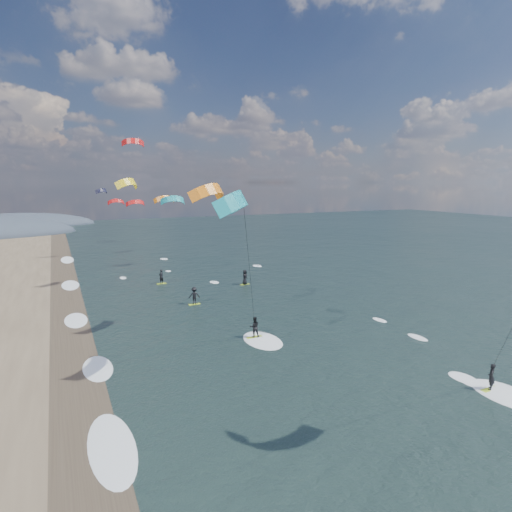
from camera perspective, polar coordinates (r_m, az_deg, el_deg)
name	(u,v)px	position (r m, az deg, el deg)	size (l,w,h in m)	color
ground	(397,458)	(21.10, 18.25, -24.25)	(260.00, 260.00, 0.00)	black
wet_sand_strip	(81,410)	(25.24, -22.33, -18.48)	(3.00, 240.00, 0.00)	#382D23
kitesurfer_near_b	(249,251)	(26.51, -0.89, 0.65)	(6.70, 9.21, 12.00)	#AECF24
far_kitesurfers	(206,285)	(45.76, -6.73, -3.93)	(9.75, 10.68, 1.73)	#AECF24
bg_kite_field	(141,190)	(69.90, -15.07, 8.48)	(12.23, 72.96, 11.05)	red
shoreline_surf	(97,370)	(29.58, -20.48, -14.06)	(2.40, 79.40, 0.11)	white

